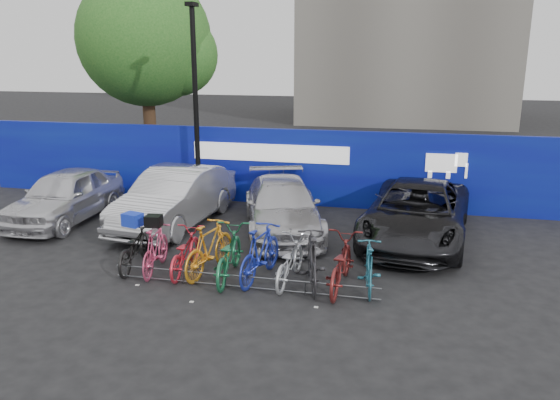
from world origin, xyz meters
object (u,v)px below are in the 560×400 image
(tree, at_px, (151,42))
(bike_2, at_px, (185,252))
(bike_rack, at_px, (243,282))
(bike_8, at_px, (340,263))
(car_0, at_px, (65,196))
(bike_9, at_px, (369,267))
(car_1, at_px, (175,198))
(bike_3, at_px, (209,248))
(bike_5, at_px, (260,253))
(bike_7, at_px, (312,260))
(bike_6, at_px, (289,261))
(bike_4, at_px, (228,254))
(bike_0, at_px, (135,247))
(lamppost, at_px, (196,101))
(bike_1, at_px, (155,249))
(car_3, at_px, (416,213))
(car_2, at_px, (282,206))

(tree, distance_m, bike_2, 12.27)
(bike_rack, distance_m, bike_8, 2.03)
(car_0, xyz_separation_m, bike_9, (8.80, -2.93, -0.24))
(car_1, height_order, bike_3, car_1)
(car_0, xyz_separation_m, bike_5, (6.51, -2.89, -0.15))
(car_0, distance_m, bike_7, 8.20)
(bike_2, distance_m, bike_5, 1.72)
(tree, distance_m, car_0, 8.42)
(bike_6, distance_m, bike_7, 0.50)
(bike_6, bearing_deg, bike_9, -175.45)
(bike_4, bearing_deg, bike_0, -8.10)
(bike_5, bearing_deg, bike_3, 6.03)
(bike_9, bearing_deg, tree, -53.11)
(car_0, height_order, bike_3, car_0)
(car_0, relative_size, bike_5, 2.19)
(bike_4, xyz_separation_m, bike_6, (1.31, 0.06, -0.07))
(bike_7, relative_size, bike_8, 0.93)
(bike_4, bearing_deg, car_1, -56.46)
(bike_2, height_order, bike_6, bike_6)
(tree, xyz_separation_m, bike_2, (5.29, -10.07, -4.60))
(lamppost, xyz_separation_m, bike_1, (1.07, -5.52, -2.75))
(bike_3, xyz_separation_m, bike_6, (1.79, -0.10, -0.11))
(bike_0, distance_m, bike_6, 3.55)
(bike_4, bearing_deg, bike_5, -178.07)
(bike_rack, relative_size, bike_3, 2.87)
(bike_rack, xyz_separation_m, bike_8, (1.94, 0.48, 0.38))
(bike_0, height_order, bike_2, bike_0)
(tree, relative_size, bike_4, 3.74)
(lamppost, distance_m, bike_5, 6.96)
(bike_8, distance_m, bike_9, 0.58)
(tree, bearing_deg, bike_5, -55.25)
(bike_8, relative_size, bike_9, 1.23)
(bike_0, height_order, bike_3, bike_3)
(bike_1, height_order, bike_3, bike_3)
(bike_rack, distance_m, car_3, 5.24)
(car_1, bearing_deg, bike_8, -28.09)
(car_2, xyz_separation_m, bike_6, (0.88, -3.34, -0.21))
(bike_2, xyz_separation_m, bike_5, (1.72, -0.03, 0.12))
(bike_4, distance_m, bike_9, 2.97)
(bike_1, bearing_deg, bike_2, -178.06)
(bike_7, bearing_deg, bike_rack, 5.27)
(bike_7, bearing_deg, bike_2, -16.07)
(bike_2, relative_size, bike_8, 0.87)
(bike_1, bearing_deg, car_0, -42.78)
(bike_3, bearing_deg, bike_4, 173.32)
(car_2, height_order, bike_3, car_2)
(bike_1, relative_size, bike_4, 0.84)
(car_2, bearing_deg, bike_9, -70.31)
(car_3, height_order, bike_8, car_3)
(bike_2, bearing_deg, bike_0, -3.50)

